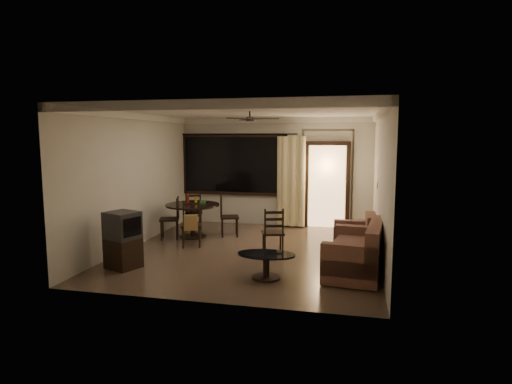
% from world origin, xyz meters
% --- Properties ---
extents(ground, '(5.50, 5.50, 0.00)m').
position_xyz_m(ground, '(0.00, 0.00, 0.00)').
color(ground, '#7F6651').
rests_on(ground, ground).
extents(room_shell, '(5.50, 6.70, 5.50)m').
position_xyz_m(room_shell, '(0.59, 1.77, 1.83)').
color(room_shell, beige).
rests_on(room_shell, ground).
extents(dining_table, '(1.23, 1.23, 0.99)m').
position_xyz_m(dining_table, '(-1.60, 0.97, 0.61)').
color(dining_table, black).
rests_on(dining_table, ground).
extents(dining_chair_west, '(0.54, 0.54, 0.95)m').
position_xyz_m(dining_chair_west, '(-2.04, 0.69, 0.28)').
color(dining_chair_west, black).
rests_on(dining_chair_west, ground).
extents(dining_chair_east, '(0.54, 0.54, 0.95)m').
position_xyz_m(dining_chair_east, '(-0.81, 1.24, 0.28)').
color(dining_chair_east, black).
rests_on(dining_chair_east, ground).
extents(dining_chair_south, '(0.54, 0.57, 0.95)m').
position_xyz_m(dining_chair_south, '(-1.31, 0.15, 0.31)').
color(dining_chair_south, black).
rests_on(dining_chair_south, ground).
extents(dining_chair_north, '(0.54, 0.54, 0.95)m').
position_xyz_m(dining_chair_north, '(-1.86, 1.71, 0.28)').
color(dining_chair_north, black).
rests_on(dining_chair_north, ground).
extents(tv_cabinet, '(0.65, 0.63, 1.00)m').
position_xyz_m(tv_cabinet, '(-1.93, -1.54, 0.50)').
color(tv_cabinet, black).
rests_on(tv_cabinet, ground).
extents(sofa, '(1.04, 1.71, 0.87)m').
position_xyz_m(sofa, '(2.11, -0.98, 0.35)').
color(sofa, '#43271F').
rests_on(sofa, ground).
extents(armchair, '(0.82, 0.82, 0.80)m').
position_xyz_m(armchair, '(2.10, 0.20, 0.33)').
color(armchair, '#43271F').
rests_on(armchair, ground).
extents(coffee_table, '(0.95, 0.57, 0.42)m').
position_xyz_m(coffee_table, '(0.65, -1.54, 0.28)').
color(coffee_table, black).
rests_on(coffee_table, ground).
extents(side_chair, '(0.53, 0.53, 0.95)m').
position_xyz_m(side_chair, '(0.50, -0.18, 0.28)').
color(side_chair, black).
rests_on(side_chair, ground).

